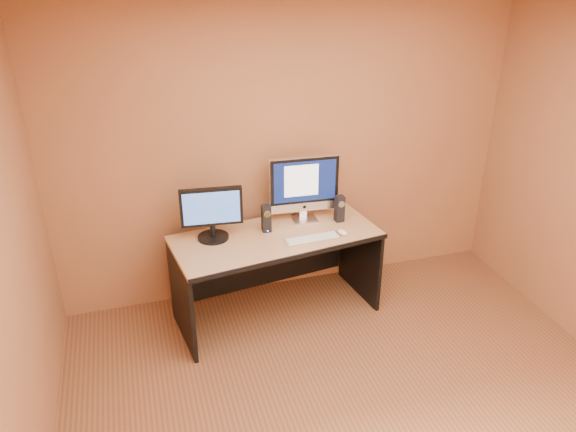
{
  "coord_description": "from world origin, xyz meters",
  "views": [
    {
      "loc": [
        -1.29,
        -2.34,
        2.91
      ],
      "look_at": [
        -0.17,
        1.42,
        0.98
      ],
      "focal_mm": 35.0,
      "sensor_mm": 36.0,
      "label": 1
    }
  ],
  "objects": [
    {
      "name": "mouse",
      "position": [
        0.28,
        1.39,
        0.79
      ],
      "size": [
        0.08,
        0.12,
        0.04
      ],
      "primitive_type": "ellipsoid",
      "rotation": [
        0.0,
        0.0,
        0.25
      ],
      "color": "white",
      "rests_on": "desk"
    },
    {
      "name": "desk",
      "position": [
        -0.24,
        1.52,
        0.38
      ],
      "size": [
        1.74,
        0.95,
        0.77
      ],
      "primitive_type": null,
      "rotation": [
        0.0,
        0.0,
        0.14
      ],
      "color": "tan",
      "rests_on": "ground"
    },
    {
      "name": "cable_a",
      "position": [
        0.06,
        1.76,
        0.77
      ],
      "size": [
        0.14,
        0.19,
        0.01
      ],
      "primitive_type": "cylinder",
      "rotation": [
        1.57,
        0.0,
        0.6
      ],
      "color": "black",
      "rests_on": "desk"
    },
    {
      "name": "second_monitor",
      "position": [
        -0.74,
        1.62,
        0.98
      ],
      "size": [
        0.52,
        0.3,
        0.44
      ],
      "primitive_type": null,
      "rotation": [
        0.0,
        0.0,
        -0.1
      ],
      "color": "black",
      "rests_on": "desk"
    },
    {
      "name": "speaker_left",
      "position": [
        -0.29,
        1.62,
        0.88
      ],
      "size": [
        0.07,
        0.08,
        0.23
      ],
      "primitive_type": null,
      "rotation": [
        0.0,
        0.0,
        -0.01
      ],
      "color": "black",
      "rests_on": "desk"
    },
    {
      "name": "cable_b",
      "position": [
        0.0,
        1.81,
        0.77
      ],
      "size": [
        0.08,
        0.17,
        0.01
      ],
      "primitive_type": "cylinder",
      "rotation": [
        1.57,
        0.0,
        -0.41
      ],
      "color": "black",
      "rests_on": "desk"
    },
    {
      "name": "imac",
      "position": [
        0.07,
        1.73,
        1.05
      ],
      "size": [
        0.6,
        0.25,
        0.57
      ],
      "primitive_type": null,
      "rotation": [
        0.0,
        0.0,
        -0.06
      ],
      "color": "silver",
      "rests_on": "desk"
    },
    {
      "name": "keyboard",
      "position": [
        0.02,
        1.37,
        0.78
      ],
      "size": [
        0.45,
        0.14,
        0.02
      ],
      "primitive_type": "cube",
      "rotation": [
        0.0,
        0.0,
        0.05
      ],
      "color": "silver",
      "rests_on": "desk"
    },
    {
      "name": "walls",
      "position": [
        0.0,
        0.0,
        1.3
      ],
      "size": [
        4.0,
        4.0,
        2.6
      ],
      "primitive_type": null,
      "color": "#975E3C",
      "rests_on": "ground"
    },
    {
      "name": "speaker_right",
      "position": [
        0.34,
        1.63,
        0.88
      ],
      "size": [
        0.07,
        0.08,
        0.23
      ],
      "primitive_type": null,
      "rotation": [
        0.0,
        0.0,
        0.03
      ],
      "color": "black",
      "rests_on": "desk"
    },
    {
      "name": "ceiling",
      "position": [
        0.0,
        0.0,
        2.6
      ],
      "size": [
        4.0,
        4.0,
        0.0
      ],
      "primitive_type": "plane",
      "color": "white",
      "rests_on": "walls"
    }
  ]
}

